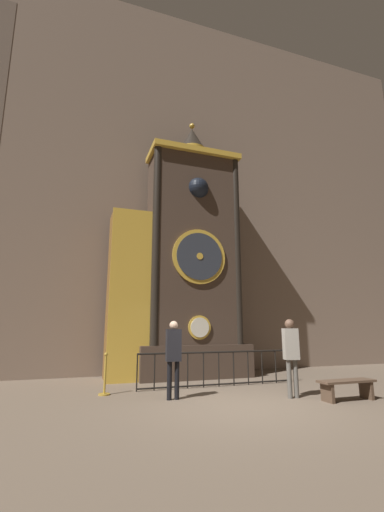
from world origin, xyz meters
The scene contains 8 objects.
ground_plane centered at (0.00, 0.00, 0.00)m, with size 28.00×28.00×0.00m, color brown.
cathedral_back_wall centered at (-0.09, 5.65, 7.53)m, with size 24.00×0.32×15.09m.
clock_tower centered at (0.07, 4.38, 3.80)m, with size 4.73×1.81×9.25m.
railing_fence centered at (0.56, 2.42, 0.52)m, with size 4.62×0.05×0.94m.
visitor_near centered at (-1.12, 1.16, 1.05)m, with size 0.36×0.25×1.75m.
visitor_far centered at (1.57, 0.42, 1.09)m, with size 0.38×0.30×1.80m.
stanchion_post centered at (-2.55, 2.22, 0.32)m, with size 0.28×0.28×1.00m.
visitor_bench centered at (2.55, -0.21, 0.32)m, with size 1.37×0.40×0.44m.
Camera 1 is at (-3.41, -6.75, 1.62)m, focal length 24.00 mm.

